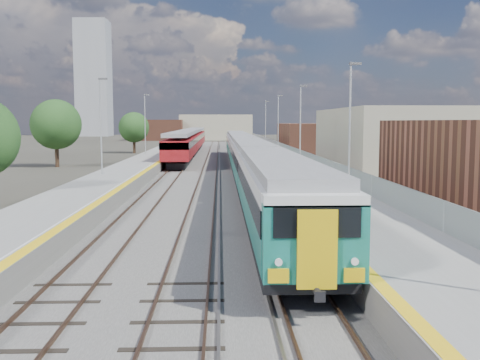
{
  "coord_description": "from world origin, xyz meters",
  "views": [
    {
      "loc": [
        -0.91,
        -10.31,
        5.13
      ],
      "look_at": [
        0.1,
        17.73,
        2.2
      ],
      "focal_mm": 42.0,
      "sensor_mm": 36.0,
      "label": 1
    }
  ],
  "objects": [
    {
      "name": "red_train",
      "position": [
        -5.5,
        76.13,
        2.23
      ],
      "size": [
        2.98,
        60.45,
        3.77
      ],
      "color": "black",
      "rests_on": "ground"
    },
    {
      "name": "ballast_bed",
      "position": [
        -2.25,
        52.5,
        0.03
      ],
      "size": [
        10.5,
        155.0,
        0.06
      ],
      "primitive_type": "cube",
      "color": "#565451",
      "rests_on": "ground"
    },
    {
      "name": "green_train",
      "position": [
        1.5,
        41.74,
        2.14
      ],
      "size": [
        2.76,
        76.78,
        3.03
      ],
      "color": "black",
      "rests_on": "ground"
    },
    {
      "name": "ground",
      "position": [
        0.0,
        50.0,
        0.0
      ],
      "size": [
        320.0,
        320.0,
        0.0
      ],
      "primitive_type": "plane",
      "color": "#47443A",
      "rests_on": "ground"
    },
    {
      "name": "tree_c",
      "position": [
        -14.86,
        81.58,
        4.19
      ],
      "size": [
        4.91,
        4.91,
        6.65
      ],
      "color": "#382619",
      "rests_on": "ground"
    },
    {
      "name": "tracks",
      "position": [
        -1.65,
        54.18,
        0.11
      ],
      "size": [
        8.96,
        160.0,
        0.17
      ],
      "color": "#4C3323",
      "rests_on": "ground"
    },
    {
      "name": "tree_b",
      "position": [
        -19.3,
        53.59,
        4.8
      ],
      "size": [
        5.62,
        5.62,
        7.62
      ],
      "color": "#382619",
      "rests_on": "ground"
    },
    {
      "name": "tree_d",
      "position": [
        21.17,
        62.37,
        4.04
      ],
      "size": [
        4.74,
        4.74,
        6.43
      ],
      "color": "#382619",
      "rests_on": "ground"
    },
    {
      "name": "platform_right",
      "position": [
        5.28,
        52.49,
        0.54
      ],
      "size": [
        4.7,
        155.0,
        8.52
      ],
      "color": "slate",
      "rests_on": "ground"
    },
    {
      "name": "platform_left",
      "position": [
        -9.05,
        52.49,
        0.52
      ],
      "size": [
        4.3,
        155.0,
        8.52
      ],
      "color": "slate",
      "rests_on": "ground"
    },
    {
      "name": "buildings",
      "position": [
        -18.12,
        138.6,
        10.7
      ],
      "size": [
        72.0,
        185.5,
        40.0
      ],
      "color": "brown",
      "rests_on": "ground"
    }
  ]
}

